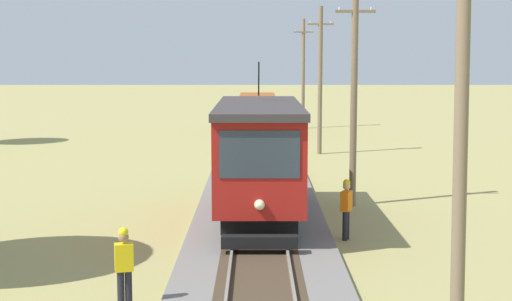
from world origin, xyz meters
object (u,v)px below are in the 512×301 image
(red_tram, at_px, (261,155))
(utility_pole_mid, at_px, (356,94))
(utility_pole_far, at_px, (322,79))
(utility_pole_distant, at_px, (305,73))
(track_worker, at_px, (126,265))
(second_worker, at_px, (348,207))
(utility_pole_near_tram, at_px, (463,135))
(freight_car, at_px, (259,110))

(red_tram, bearing_deg, utility_pole_mid, 41.24)
(utility_pole_far, height_order, utility_pole_distant, utility_pole_distant)
(track_worker, bearing_deg, second_worker, -56.09)
(utility_pole_mid, height_order, utility_pole_far, utility_pole_far)
(second_worker, bearing_deg, utility_pole_near_tram, -56.91)
(freight_car, bearing_deg, utility_pole_near_tram, -85.00)
(red_tram, height_order, utility_pole_near_tram, utility_pole_near_tram)
(red_tram, bearing_deg, second_worker, -39.21)
(utility_pole_distant, xyz_separation_m, track_worker, (-6.19, -38.52, -3.08))
(freight_car, height_order, utility_pole_far, utility_pole_far)
(utility_pole_distant, distance_m, track_worker, 39.14)
(freight_car, distance_m, utility_pole_mid, 25.21)
(freight_car, relative_size, track_worker, 2.91)
(freight_car, xyz_separation_m, utility_pole_near_tram, (3.35, -38.31, 2.43))
(freight_car, distance_m, utility_pole_near_tram, 38.53)
(utility_pole_near_tram, bearing_deg, utility_pole_far, 90.00)
(utility_pole_near_tram, xyz_separation_m, utility_pole_far, (0.00, 27.04, 0.06))
(utility_pole_far, bearing_deg, utility_pole_mid, -90.00)
(utility_pole_near_tram, relative_size, second_worker, 4.36)
(utility_pole_mid, relative_size, utility_pole_far, 0.98)
(utility_pole_distant, bearing_deg, second_worker, -91.47)
(red_tram, bearing_deg, utility_pole_far, 78.56)
(freight_car, distance_m, utility_pole_distant, 5.02)
(red_tram, relative_size, utility_pole_mid, 1.10)
(utility_pole_far, bearing_deg, red_tram, -101.44)
(utility_pole_mid, bearing_deg, freight_car, 97.67)
(utility_pole_far, distance_m, second_worker, 18.85)
(utility_pole_far, xyz_separation_m, track_worker, (-6.19, -24.47, -3.06))
(utility_pole_mid, xyz_separation_m, track_worker, (-6.19, -10.87, -2.99))
(utility_pole_mid, bearing_deg, utility_pole_near_tram, -90.00)
(red_tram, bearing_deg, freight_car, 90.01)
(red_tram, relative_size, second_worker, 4.79)
(utility_pole_far, bearing_deg, freight_car, 106.55)
(utility_pole_far, xyz_separation_m, second_worker, (-0.83, -18.58, -3.06))
(freight_car, relative_size, utility_pole_mid, 0.67)
(track_worker, distance_m, second_worker, 7.96)
(freight_car, height_order, utility_pole_distant, utility_pole_distant)
(utility_pole_near_tram, bearing_deg, utility_pole_mid, 90.00)
(track_worker, height_order, second_worker, same)
(utility_pole_distant, xyz_separation_m, second_worker, (-0.83, -32.63, -3.08))
(utility_pole_distant, bearing_deg, freight_car, -140.28)
(utility_pole_mid, bearing_deg, red_tram, -138.76)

